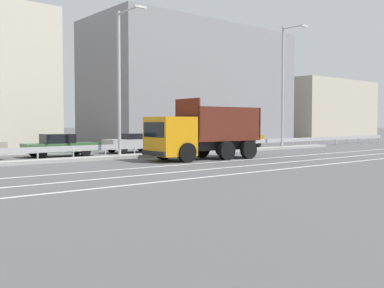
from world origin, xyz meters
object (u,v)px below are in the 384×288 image
Objects in this scene: parked_car_6 at (242,138)px; church_tower at (29,88)px; street_lamp_1 at (121,76)px; parked_car_4 at (133,143)px; parked_car_5 at (192,141)px; street_lamp_2 at (284,82)px; median_road_sign at (221,134)px; parked_car_3 at (59,145)px; dump_truck at (192,138)px.

church_tower is (-9.61, 22.97, 5.18)m from parked_car_6.
street_lamp_1 is 2.14× the size of parked_car_4.
street_lamp_2 is at bearing -124.63° from parked_car_5.
median_road_sign is 0.19× the size of church_tower.
church_tower is at bearing 97.69° from median_road_sign.
parked_car_6 is (6.00, 3.74, -0.56)m from median_road_sign.
street_lamp_2 is 8.67m from parked_car_5.
street_lamp_2 reaches higher than parked_car_3.
dump_truck reaches higher than parked_car_5.
church_tower reaches higher than dump_truck.
church_tower reaches higher than parked_car_3.
parked_car_3 is at bearing -106.17° from church_tower.
church_tower reaches higher than street_lamp_1.
parked_car_5 is at bearing 80.14° from median_road_sign.
church_tower reaches higher than parked_car_5.
parked_car_5 is (-6.09, 4.05, -4.65)m from street_lamp_2.
parked_car_3 is 24.50m from church_tower.
parked_car_4 is 5.46m from parked_car_5.
parked_car_3 is at bearing 37.89° from dump_truck.
parked_car_5 is 0.31× the size of church_tower.
street_lamp_1 is 10.66m from parked_car_5.
parked_car_6 is (14.23, 3.95, -4.02)m from street_lamp_1.
dump_truck is at bearing -51.62° from street_lamp_1.
street_lamp_2 is 28.76m from church_tower.
parked_car_5 is at bearing 25.05° from street_lamp_1.
median_road_sign is 10.94m from parked_car_3.
median_road_sign is 8.92m from street_lamp_1.
parked_car_6 is (-0.77, 3.84, -4.56)m from street_lamp_2.
dump_truck is 13.47m from street_lamp_2.
church_tower reaches higher than median_road_sign.
parked_car_4 is 0.99× the size of parked_car_6.
dump_truck is 8.63m from parked_car_3.
median_road_sign is 0.55× the size of parked_car_3.
street_lamp_1 is 0.88× the size of street_lamp_2.
parked_car_3 is (-17.05, 3.82, -4.61)m from street_lamp_2.
dump_truck reaches higher than parked_car_4.
parked_car_4 reaches higher than parked_car_5.
parked_car_3 is (-4.67, 7.24, -0.55)m from dump_truck.
church_tower is (2.00, 30.23, 4.68)m from dump_truck.
median_road_sign is 7.09m from parked_car_6.
dump_truck is 2.81× the size of median_road_sign.
dump_truck reaches higher than parked_car_3.
parked_car_5 is at bearing -79.32° from church_tower.
church_tower is at bearing 20.05° from parked_car_6.
parked_car_3 is 16.28m from parked_car_6.
parked_car_6 is at bearing -67.29° from church_tower.
street_lamp_1 reaches higher than parked_car_6.
street_lamp_2 reaches higher than parked_car_4.
median_road_sign is at bearing 74.37° from parked_car_3.
parked_car_6 is at bearing 15.53° from street_lamp_1.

